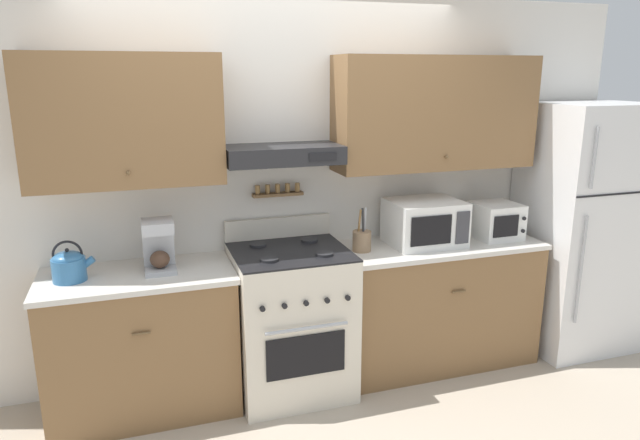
# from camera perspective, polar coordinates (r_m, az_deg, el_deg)

# --- Properties ---
(ground_plane) EXTENTS (16.00, 16.00, 0.00)m
(ground_plane) POSITION_cam_1_polar(r_m,az_deg,el_deg) (3.79, -1.70, -18.24)
(ground_plane) COLOR #B2A38E
(wall_back) EXTENTS (5.20, 0.46, 2.55)m
(wall_back) POSITION_cam_1_polar(r_m,az_deg,el_deg) (3.79, -3.23, 5.63)
(wall_back) COLOR silver
(wall_back) RESTS_ON ground_plane
(counter_left) EXTENTS (1.13, 0.61, 0.90)m
(counter_left) POSITION_cam_1_polar(r_m,az_deg,el_deg) (3.73, -17.31, -11.59)
(counter_left) COLOR brown
(counter_left) RESTS_ON ground_plane
(counter_right) EXTENTS (1.43, 0.61, 0.90)m
(counter_right) POSITION_cam_1_polar(r_m,az_deg,el_deg) (4.22, 11.40, -8.07)
(counter_right) COLOR brown
(counter_right) RESTS_ON ground_plane
(stove_range) EXTENTS (0.73, 0.70, 1.10)m
(stove_range) POSITION_cam_1_polar(r_m,az_deg,el_deg) (3.78, -2.91, -9.95)
(stove_range) COLOR beige
(stove_range) RESTS_ON ground_plane
(refrigerator) EXTENTS (0.81, 0.71, 1.84)m
(refrigerator) POSITION_cam_1_polar(r_m,az_deg,el_deg) (4.71, 24.69, -0.71)
(refrigerator) COLOR white
(refrigerator) RESTS_ON ground_plane
(tea_kettle) EXTENTS (0.24, 0.19, 0.24)m
(tea_kettle) POSITION_cam_1_polar(r_m,az_deg,el_deg) (3.55, -23.80, -4.15)
(tea_kettle) COLOR teal
(tea_kettle) RESTS_ON counter_left
(coffee_maker) EXTENTS (0.18, 0.21, 0.31)m
(coffee_maker) POSITION_cam_1_polar(r_m,az_deg,el_deg) (3.53, -15.84, -2.42)
(coffee_maker) COLOR #ADAFB5
(coffee_maker) RESTS_ON counter_left
(microwave) EXTENTS (0.49, 0.41, 0.31)m
(microwave) POSITION_cam_1_polar(r_m,az_deg,el_deg) (3.99, 10.41, -0.24)
(microwave) COLOR white
(microwave) RESTS_ON counter_right
(utensil_crock) EXTENTS (0.12, 0.12, 0.29)m
(utensil_crock) POSITION_cam_1_polar(r_m,az_deg,el_deg) (3.79, 4.20, -2.02)
(utensil_crock) COLOR #8E7051
(utensil_crock) RESTS_ON counter_right
(toaster_oven) EXTENTS (0.31, 0.32, 0.25)m
(toaster_oven) POSITION_cam_1_polar(r_m,az_deg,el_deg) (4.27, 17.17, -0.06)
(toaster_oven) COLOR white
(toaster_oven) RESTS_ON counter_right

